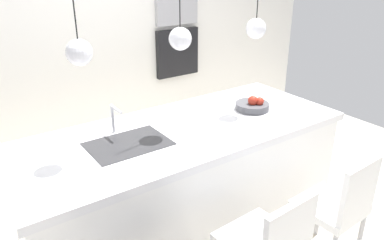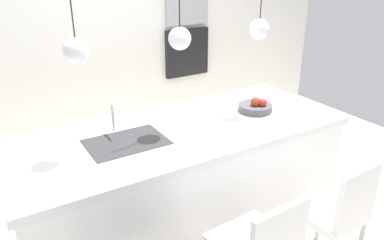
{
  "view_description": "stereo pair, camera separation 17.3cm",
  "coord_description": "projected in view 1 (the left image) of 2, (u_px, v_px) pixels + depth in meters",
  "views": [
    {
      "loc": [
        -1.47,
        -2.23,
        2.1
      ],
      "look_at": [
        0.1,
        0.0,
        0.94
      ],
      "focal_mm": 35.94,
      "sensor_mm": 36.0,
      "label": 1
    },
    {
      "loc": [
        -1.32,
        -2.33,
        2.1
      ],
      "look_at": [
        0.1,
        0.0,
        0.94
      ],
      "focal_mm": 35.94,
      "sensor_mm": 36.0,
      "label": 2
    }
  ],
  "objects": [
    {
      "name": "chair_far",
      "position": [
        338.0,
        205.0,
        2.7
      ],
      "size": [
        0.43,
        0.44,
        0.88
      ],
      "color": "white",
      "rests_on": "ground"
    },
    {
      "name": "microwave",
      "position": [
        176.0,
        9.0,
        4.39
      ],
      "size": [
        0.54,
        0.08,
        0.34
      ],
      "primitive_type": "cube",
      "color": "#9E9EA3",
      "rests_on": "back_wall"
    },
    {
      "name": "faucet",
      "position": [
        114.0,
        116.0,
        2.8
      ],
      "size": [
        0.02,
        0.17,
        0.22
      ],
      "color": "silver",
      "rests_on": "kitchen_island"
    },
    {
      "name": "sink_basin",
      "position": [
        128.0,
        145.0,
        2.7
      ],
      "size": [
        0.56,
        0.4,
        0.02
      ],
      "primitive_type": "cube",
      "color": "#2D2D30",
      "rests_on": "kitchen_island"
    },
    {
      "name": "back_wall",
      "position": [
        94.0,
        40.0,
        4.01
      ],
      "size": [
        6.0,
        0.1,
        2.6
      ],
      "primitive_type": "cube",
      "color": "silver",
      "rests_on": "ground"
    },
    {
      "name": "oven",
      "position": [
        177.0,
        53.0,
        4.58
      ],
      "size": [
        0.56,
        0.08,
        0.56
      ],
      "primitive_type": "cube",
      "color": "black",
      "rests_on": "back_wall"
    },
    {
      "name": "pendant_light_right",
      "position": [
        256.0,
        28.0,
        3.04
      ],
      "size": [
        0.16,
        0.16,
        0.76
      ],
      "color": "silver"
    },
    {
      "name": "kitchen_island",
      "position": [
        182.0,
        179.0,
        3.11
      ],
      "size": [
        2.61,
        1.04,
        0.89
      ],
      "color": "white",
      "rests_on": "ground"
    },
    {
      "name": "fruit_bowl",
      "position": [
        253.0,
        105.0,
        3.29
      ],
      "size": [
        0.29,
        0.29,
        0.13
      ],
      "color": "#4C4C51",
      "rests_on": "kitchen_island"
    },
    {
      "name": "floor",
      "position": [
        182.0,
        224.0,
        3.28
      ],
      "size": [
        6.6,
        6.6,
        0.0
      ],
      "primitive_type": "plane",
      "color": "beige",
      "rests_on": "ground"
    },
    {
      "name": "pendant_light_left",
      "position": [
        79.0,
        52.0,
        2.28
      ],
      "size": [
        0.16,
        0.16,
        0.76
      ],
      "color": "silver"
    },
    {
      "name": "pendant_light_center",
      "position": [
        180.0,
        38.0,
        2.66
      ],
      "size": [
        0.16,
        0.16,
        0.76
      ],
      "color": "silver"
    }
  ]
}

